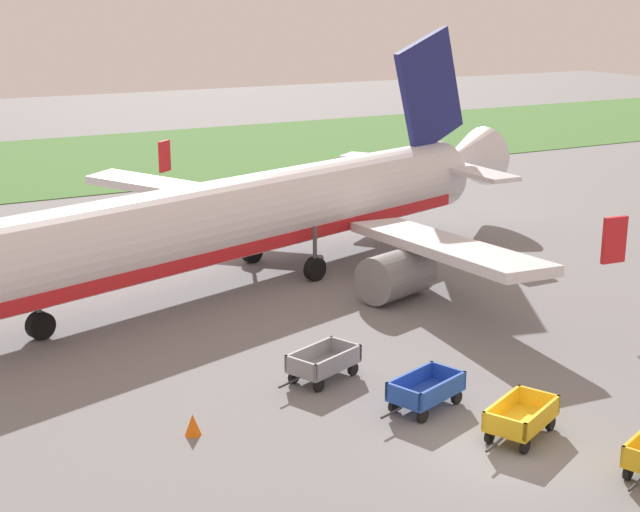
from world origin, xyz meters
name	(u,v)px	position (x,y,z in m)	size (l,w,h in m)	color
ground_plane	(500,451)	(0.00, 0.00, 0.00)	(220.00, 220.00, 0.00)	slate
grass_strip	(49,164)	(0.00, 56.02, 0.03)	(220.00, 28.00, 0.06)	#477A38
airplane	(259,215)	(1.39, 19.39, 3.05)	(36.87, 29.95, 11.34)	silver
baggage_cart_third_in_row	(521,418)	(1.15, 0.49, 0.60)	(3.53, 2.32, 1.07)	gold
baggage_cart_fourth_in_row	(426,391)	(-0.19, 3.54, 0.60)	(3.60, 2.14, 1.07)	#234CB2
baggage_cart_far_end	(323,363)	(-1.93, 7.20, 0.60)	(3.58, 2.21, 1.07)	gray
traffic_cone_near_plane	(193,425)	(-7.48, 5.35, 0.34)	(0.51, 0.51, 0.67)	orange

